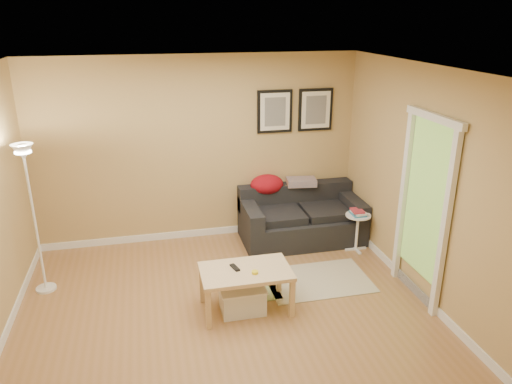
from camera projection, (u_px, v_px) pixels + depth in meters
floor at (225, 311)px, 5.39m from camera, size 4.50×4.50×0.00m
ceiling at (219, 70)px, 4.48m from camera, size 4.50×4.50×0.00m
wall_back at (199, 150)px, 6.76m from camera, size 4.50×0.00×4.50m
wall_front at (273, 313)px, 3.11m from camera, size 4.50×0.00×4.50m
wall_right at (422, 185)px, 5.41m from camera, size 0.00×4.00×4.00m
baseboard_back at (202, 232)px, 7.19m from camera, size 4.50×0.02×0.10m
baseboard_left at (5, 336)px, 4.89m from camera, size 0.02×4.00×0.10m
baseboard_right at (409, 283)px, 5.84m from camera, size 0.02×4.00×0.10m
sofa at (302, 216)px, 6.95m from camera, size 1.70×0.90×0.75m
red_throw at (267, 184)px, 7.02m from camera, size 0.48×0.36×0.28m
plaid_throw at (301, 182)px, 7.10m from camera, size 0.45×0.32×0.10m
framed_print_left at (275, 111)px, 6.80m from camera, size 0.50×0.04×0.60m
framed_print_right at (315, 110)px, 6.92m from camera, size 0.50×0.04×0.60m
area_rug at (318, 280)px, 5.99m from camera, size 1.25×0.85×0.01m
green_runner at (249, 291)px, 5.75m from camera, size 0.70×0.50×0.01m
coffee_table at (246, 289)px, 5.34m from camera, size 1.05×0.72×0.49m
remote_control at (235, 267)px, 5.29m from camera, size 0.09×0.17×0.02m
tape_roll at (255, 272)px, 5.18m from camera, size 0.07×0.07×0.03m
storage_bin at (242, 299)px, 5.34m from camera, size 0.49×0.36×0.30m
side_table at (357, 232)px, 6.68m from camera, size 0.34×0.34×0.53m
book_stack at (358, 212)px, 6.58m from camera, size 0.17×0.23×0.07m
floor_lamp at (35, 224)px, 5.51m from camera, size 0.23×0.23×1.79m
doorway at (422, 213)px, 5.36m from camera, size 0.12×1.01×2.13m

